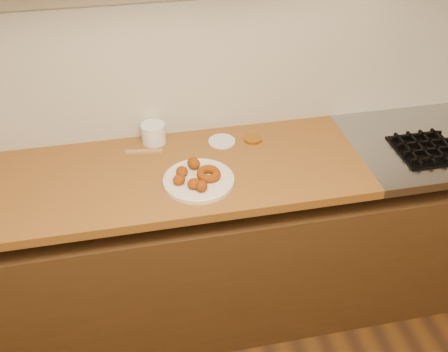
# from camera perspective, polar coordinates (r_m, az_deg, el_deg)

# --- Properties ---
(wall_back) EXTENTS (4.00, 0.02, 2.70)m
(wall_back) POSITION_cam_1_polar(r_m,az_deg,el_deg) (2.28, 0.55, 15.38)
(wall_back) COLOR beige
(wall_back) RESTS_ON ground
(base_cabinet) EXTENTS (3.60, 0.60, 0.77)m
(base_cabinet) POSITION_cam_1_polar(r_m,az_deg,el_deg) (2.56, 1.91, -7.81)
(base_cabinet) COLOR #482C16
(base_cabinet) RESTS_ON floor
(butcher_block) EXTENTS (2.30, 0.62, 0.04)m
(butcher_block) POSITION_cam_1_polar(r_m,az_deg,el_deg) (2.20, -14.53, -0.86)
(butcher_block) COLOR brown
(butcher_block) RESTS_ON base_cabinet
(backsplash) EXTENTS (3.60, 0.02, 0.60)m
(backsplash) POSITION_cam_1_polar(r_m,az_deg,el_deg) (2.33, 0.60, 11.84)
(backsplash) COLOR #BAB7A7
(backsplash) RESTS_ON wall_back
(donut_plate) EXTENTS (0.29, 0.29, 0.02)m
(donut_plate) POSITION_cam_1_polar(r_m,az_deg,el_deg) (2.11, -2.77, -0.49)
(donut_plate) COLOR silver
(donut_plate) RESTS_ON butcher_block
(ring_donut) EXTENTS (0.14, 0.14, 0.04)m
(ring_donut) POSITION_cam_1_polar(r_m,az_deg,el_deg) (2.10, -1.69, 0.23)
(ring_donut) COLOR #843600
(ring_donut) RESTS_ON donut_plate
(fried_dough_chunks) EXTENTS (0.14, 0.22, 0.05)m
(fried_dough_chunks) POSITION_cam_1_polar(r_m,az_deg,el_deg) (2.08, -3.67, 0.01)
(fried_dough_chunks) COLOR #843600
(fried_dough_chunks) RESTS_ON donut_plate
(plastic_tub) EXTENTS (0.11, 0.11, 0.09)m
(plastic_tub) POSITION_cam_1_polar(r_m,az_deg,el_deg) (2.35, -7.69, 4.63)
(plastic_tub) COLOR white
(plastic_tub) RESTS_ON butcher_block
(tub_lid) EXTENTS (0.14, 0.14, 0.01)m
(tub_lid) POSITION_cam_1_polar(r_m,az_deg,el_deg) (2.35, -0.24, 3.80)
(tub_lid) COLOR white
(tub_lid) RESTS_ON butcher_block
(brass_jar_lid) EXTENTS (0.09, 0.09, 0.01)m
(brass_jar_lid) POSITION_cam_1_polar(r_m,az_deg,el_deg) (2.36, 3.15, 4.04)
(brass_jar_lid) COLOR #B47722
(brass_jar_lid) RESTS_ON butcher_block
(wooden_utensil) EXTENTS (0.16, 0.04, 0.01)m
(wooden_utensil) POSITION_cam_1_polar(r_m,az_deg,el_deg) (2.30, -8.73, 2.64)
(wooden_utensil) COLOR #A17B4B
(wooden_utensil) RESTS_ON butcher_block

